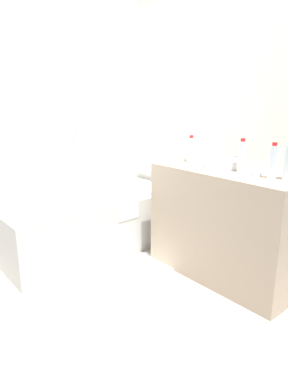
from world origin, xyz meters
The scene contains 14 objects.
ground_plane centered at (0.00, 0.00, 0.00)m, with size 3.96×3.96×0.00m, color #9E9389.
wall_back_tiled centered at (0.00, 1.33, 1.28)m, with size 3.36×0.10×2.55m, color silver.
wall_right_mirror centered at (1.53, 0.00, 1.28)m, with size 0.10×2.96×2.55m, color silver.
bathtub centered at (0.57, 0.88, 0.28)m, with size 1.67×0.80×1.15m.
vanity_counter centered at (1.16, -0.26, 0.44)m, with size 0.63×1.18×0.87m, color tan.
sink_basin centered at (1.15, -0.17, 0.91)m, with size 0.29×0.29×0.07m, color white.
sink_faucet centered at (1.33, -0.17, 0.91)m, with size 0.10×0.15×0.09m.
water_bottle_0 centered at (1.13, 0.14, 0.98)m, with size 0.06×0.06×0.23m.
water_bottle_1 centered at (1.09, -0.62, 0.99)m, with size 0.06×0.06×0.24m.
water_bottle_2 centered at (1.11, -0.37, 0.99)m, with size 0.06×0.06×0.25m.
drinking_glass_0 centered at (1.14, 0.24, 0.92)m, with size 0.06×0.06×0.09m, color white.
drinking_glass_1 centered at (1.17, 0.06, 0.92)m, with size 0.06×0.06×0.10m, color white.
drinking_glass_2 centered at (1.10, -0.51, 0.92)m, with size 0.07×0.07×0.10m, color white.
bath_mat centered at (0.64, 0.24, 0.01)m, with size 0.50×0.41×0.01m, color white.
Camera 1 is at (-1.00, -1.79, 1.39)m, focal length 31.95 mm.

